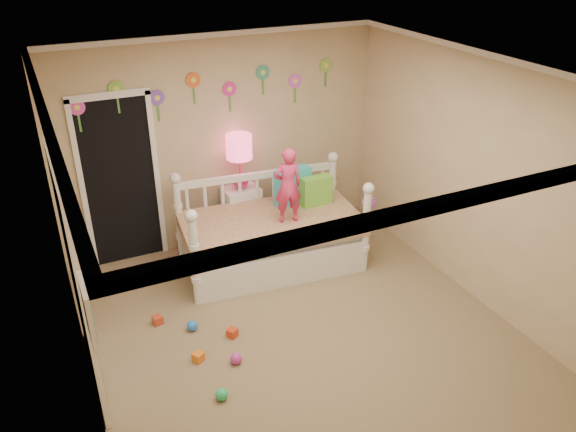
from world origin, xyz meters
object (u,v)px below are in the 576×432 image
table_lamp (239,154)px  daybed (271,222)px  child (288,186)px  nightstand (242,215)px

table_lamp → daybed: bearing=-81.5°
child → nightstand: bearing=-65.0°
nightstand → table_lamp: 0.83m
daybed → table_lamp: bearing=104.5°
nightstand → table_lamp: size_ratio=1.06×
daybed → table_lamp: (-0.10, 0.68, 0.63)m
child → table_lamp: bearing=-65.0°
child → table_lamp: size_ratio=1.27×
child → table_lamp: child is taller
nightstand → table_lamp: table_lamp is taller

